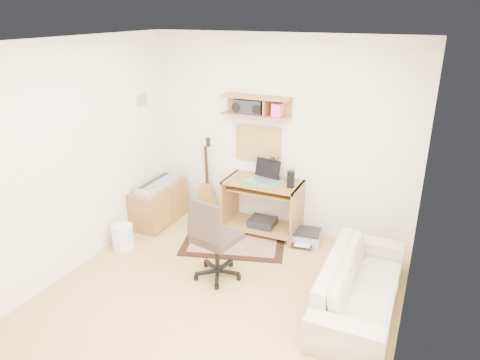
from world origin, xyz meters
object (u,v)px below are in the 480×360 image
at_px(printer, 305,236).
at_px(task_chair, 217,238).
at_px(desk, 263,207).
at_px(sofa, 361,277).
at_px(cabinet, 159,204).

bearing_deg(printer, task_chair, -127.55).
xyz_separation_m(task_chair, printer, (0.68, 1.18, -0.41)).
bearing_deg(desk, sofa, -36.23).
distance_m(cabinet, sofa, 3.07).
relative_size(desk, cabinet, 1.11).
xyz_separation_m(cabinet, printer, (2.07, 0.27, -0.19)).
distance_m(desk, printer, 0.67).
height_order(printer, sofa, sofa).
distance_m(printer, sofa, 1.42).
bearing_deg(sofa, printer, 39.76).
height_order(task_chair, cabinet, task_chair).
relative_size(printer, sofa, 0.23).
height_order(cabinet, sofa, sofa).
height_order(cabinet, printer, cabinet).
bearing_deg(desk, cabinet, -168.62).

